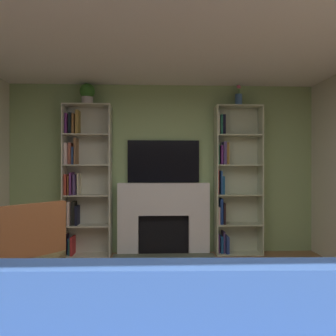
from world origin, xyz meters
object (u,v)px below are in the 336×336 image
tv (163,161)px  bookshelf_right (233,181)px  bookshelf_left (82,180)px  armchair (23,253)px  fireplace (164,217)px  vase_with_flowers (239,99)px  potted_plant (87,93)px

tv → bookshelf_right: bookshelf_right is taller
bookshelf_left → armchair: (-0.12, -1.94, -0.60)m
fireplace → bookshelf_right: 1.21m
fireplace → armchair: bearing=-125.1°
vase_with_flowers → armchair: 3.66m
fireplace → potted_plant: potted_plant is taller
tv → bookshelf_left: 1.28m
tv → armchair: size_ratio=1.10×
vase_with_flowers → bookshelf_left: bearing=178.9°
fireplace → tv: tv is taller
tv → vase_with_flowers: size_ratio=3.47×
fireplace → vase_with_flowers: (1.16, -0.05, 1.83)m
bookshelf_left → potted_plant: 1.32m
bookshelf_right → tv: bearing=176.4°
bookshelf_left → tv: bearing=3.3°
tv → potted_plant: (-1.16, -0.12, 1.03)m
potted_plant → vase_with_flowers: vase_with_flowers is taller
bookshelf_right → vase_with_flowers: 1.28m
bookshelf_left → bookshelf_right: (2.32, 0.01, -0.03)m
bookshelf_right → potted_plant: size_ratio=7.20×
bookshelf_right → armchair: (-2.44, -1.95, -0.58)m
bookshelf_left → bookshelf_right: size_ratio=1.00×
tv → bookshelf_right: (1.08, -0.07, -0.31)m
bookshelf_left → vase_with_flowers: bearing=-1.1°
bookshelf_right → bookshelf_left: bearing=-179.9°
bookshelf_left → armchair: bookshelf_left is taller
bookshelf_left → potted_plant: size_ratio=7.20×
fireplace → potted_plant: 2.22m
tv → potted_plant: bearing=-174.1°
potted_plant → vase_with_flowers: bearing=-0.0°
tv → bookshelf_left: (-1.25, -0.07, -0.29)m
bookshelf_right → armchair: 3.18m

